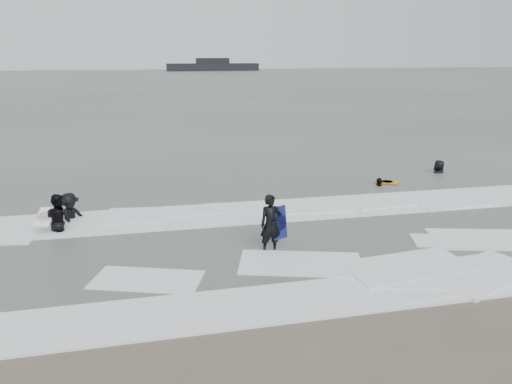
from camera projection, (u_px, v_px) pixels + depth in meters
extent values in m
plane|color=brown|center=(299.00, 289.00, 12.17)|extent=(320.00, 320.00, 0.00)
plane|color=#47544C|center=(167.00, 85.00, 87.46)|extent=(320.00, 320.00, 0.00)
imported|color=black|center=(271.00, 252.00, 14.45)|extent=(0.67, 0.47, 1.74)
imported|color=black|center=(60.00, 232.00, 16.07)|extent=(1.12, 1.07, 1.82)
imported|color=black|center=(71.00, 221.00, 17.09)|extent=(1.37, 1.14, 1.85)
imported|color=black|center=(379.00, 187.00, 21.45)|extent=(0.94, 0.87, 1.54)
imported|color=black|center=(438.00, 174.00, 23.75)|extent=(1.05, 0.96, 1.81)
cube|color=white|center=(306.00, 300.00, 11.60)|extent=(30.03, 2.32, 0.07)
cube|color=white|center=(250.00, 213.00, 17.81)|extent=(30.00, 2.60, 0.09)
cube|color=black|center=(213.00, 67.00, 152.23)|extent=(27.87, 4.98, 2.19)
cube|color=black|center=(213.00, 61.00, 151.71)|extent=(9.95, 2.99, 1.59)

